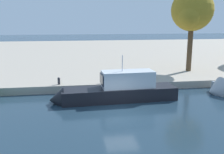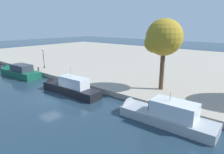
# 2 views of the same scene
# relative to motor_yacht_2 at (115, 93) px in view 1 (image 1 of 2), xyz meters

# --- Properties ---
(ground_plane) EXTENTS (220.00, 220.00, 0.00)m
(ground_plane) POSITION_rel_motor_yacht_2_xyz_m (-0.00, -3.23, -0.70)
(ground_plane) COLOR #1E3342
(dock_promenade) EXTENTS (120.00, 55.00, 0.75)m
(dock_promenade) POSITION_rel_motor_yacht_2_xyz_m (-0.00, 30.33, -0.33)
(dock_promenade) COLOR #A39989
(dock_promenade) RESTS_ON ground_plane
(motor_yacht_2) EXTENTS (11.03, 2.67, 4.73)m
(motor_yacht_2) POSITION_rel_motor_yacht_2_xyz_m (0.00, 0.00, 0.00)
(motor_yacht_2) COLOR black
(motor_yacht_2) RESTS_ON ground_plane
(mooring_bollard_1) EXTENTS (0.25, 0.25, 0.79)m
(mooring_bollard_1) POSITION_rel_motor_yacht_2_xyz_m (-0.49, 3.43, 0.47)
(mooring_bollard_1) COLOR #2D2D33
(mooring_bollard_1) RESTS_ON dock_promenade
(mooring_bollard_2) EXTENTS (0.27, 0.27, 0.71)m
(mooring_bollard_2) POSITION_rel_motor_yacht_2_xyz_m (-4.90, 3.48, 0.43)
(mooring_bollard_2) COLOR #2D2D33
(mooring_bollard_2) RESTS_ON dock_promenade
(tree_2) EXTENTS (4.92, 4.94, 9.73)m
(tree_2) POSITION_rel_motor_yacht_2_xyz_m (10.35, 7.96, 7.13)
(tree_2) COLOR #4C3823
(tree_2) RESTS_ON dock_promenade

